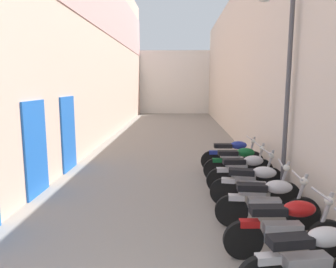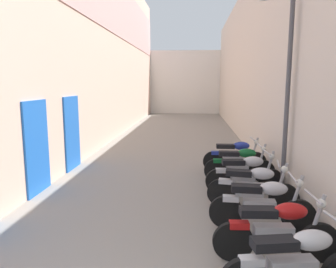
{
  "view_description": "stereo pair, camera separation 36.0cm",
  "coord_description": "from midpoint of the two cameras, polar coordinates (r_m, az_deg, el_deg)",
  "views": [
    {
      "loc": [
        0.39,
        -1.5,
        2.6
      ],
      "look_at": [
        0.12,
        6.44,
        1.32
      ],
      "focal_mm": 34.2,
      "sensor_mm": 36.0,
      "label": 1
    },
    {
      "loc": [
        0.75,
        -1.48,
        2.6
      ],
      "look_at": [
        0.12,
        6.44,
        1.32
      ],
      "focal_mm": 34.2,
      "sensor_mm": 36.0,
      "label": 2
    }
  ],
  "objects": [
    {
      "name": "motorcycle_third",
      "position": [
        5.14,
        20.91,
        -15.59
      ],
      "size": [
        1.85,
        0.58,
        1.04
      ],
      "color": "black",
      "rests_on": "ground"
    },
    {
      "name": "building_left",
      "position": [
        14.87,
        -10.23,
        15.71
      ],
      "size": [
        0.45,
        25.72,
        8.6
      ],
      "color": "beige",
      "rests_on": "ground"
    },
    {
      "name": "motorcycle_eighth",
      "position": [
        9.63,
        12.91,
        -3.69
      ],
      "size": [
        1.85,
        0.58,
        1.04
      ],
      "color": "black",
      "rests_on": "ground"
    },
    {
      "name": "motorcycle_second",
      "position": [
        4.39,
        24.31,
        -20.24
      ],
      "size": [
        1.83,
        0.58,
        1.04
      ],
      "color": "black",
      "rests_on": "ground"
    },
    {
      "name": "motorcycle_seventh",
      "position": [
        8.69,
        13.84,
        -5.12
      ],
      "size": [
        1.85,
        0.58,
        1.04
      ],
      "color": "black",
      "rests_on": "ground"
    },
    {
      "name": "building_right",
      "position": [
        14.6,
        14.95,
        11.89
      ],
      "size": [
        0.45,
        25.72,
        6.76
      ],
      "color": "beige",
      "rests_on": "ground"
    },
    {
      "name": "building_far_end",
      "position": [
        28.22,
        3.43,
        9.17
      ],
      "size": [
        8.85,
        2.0,
        5.26
      ],
      "primitive_type": "cube",
      "color": "silver",
      "rests_on": "ground"
    },
    {
      "name": "ground_plane",
      "position": [
        12.64,
        1.87,
        -2.75
      ],
      "size": [
        41.72,
        41.72,
        0.0
      ],
      "primitive_type": "plane",
      "color": "gray"
    },
    {
      "name": "motorcycle_fourth",
      "position": [
        6.04,
        18.19,
        -11.66
      ],
      "size": [
        1.85,
        0.58,
        1.04
      ],
      "color": "black",
      "rests_on": "ground"
    },
    {
      "name": "motorcycle_sixth",
      "position": [
        7.82,
        14.91,
        -6.74
      ],
      "size": [
        1.85,
        0.58,
        1.04
      ],
      "color": "black",
      "rests_on": "ground"
    },
    {
      "name": "motorcycle_fifth",
      "position": [
        6.92,
        16.34,
        -8.91
      ],
      "size": [
        1.84,
        0.58,
        1.04
      ],
      "color": "black",
      "rests_on": "ground"
    },
    {
      "name": "street_lamp",
      "position": [
        7.46,
        21.26,
        8.66
      ],
      "size": [
        0.79,
        0.18,
        4.45
      ],
      "color": "#47474C",
      "rests_on": "ground"
    }
  ]
}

